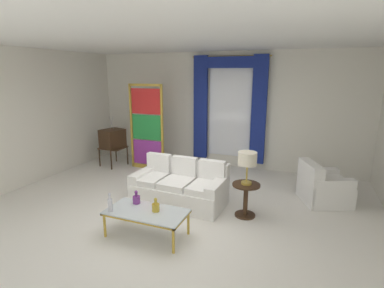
# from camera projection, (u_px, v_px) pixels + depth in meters

# --- Properties ---
(ground_plane) EXTENTS (16.00, 16.00, 0.00)m
(ground_plane) POSITION_uv_depth(u_px,v_px,m) (175.00, 210.00, 5.47)
(ground_plane) COLOR white
(wall_rear) EXTENTS (8.00, 0.12, 3.00)m
(wall_rear) POSITION_uv_depth(u_px,v_px,m) (223.00, 110.00, 7.89)
(wall_rear) COLOR white
(wall_rear) RESTS_ON ground
(wall_left) EXTENTS (0.12, 7.00, 3.00)m
(wall_left) POSITION_uv_depth(u_px,v_px,m) (44.00, 115.00, 6.99)
(wall_left) COLOR white
(wall_left) RESTS_ON ground
(ceiling_slab) EXTENTS (8.00, 7.60, 0.04)m
(ceiling_slab) POSITION_uv_depth(u_px,v_px,m) (191.00, 42.00, 5.49)
(ceiling_slab) COLOR white
(curtained_window) EXTENTS (2.00, 0.17, 2.70)m
(curtained_window) POSITION_uv_depth(u_px,v_px,m) (229.00, 102.00, 7.60)
(curtained_window) COLOR white
(curtained_window) RESTS_ON ground
(couch_white_long) EXTENTS (1.79, 0.99, 0.86)m
(couch_white_long) POSITION_uv_depth(u_px,v_px,m) (181.00, 187.00, 5.78)
(couch_white_long) COLOR white
(couch_white_long) RESTS_ON ground
(coffee_table) EXTENTS (1.24, 0.63, 0.41)m
(coffee_table) POSITION_uv_depth(u_px,v_px,m) (146.00, 213.00, 4.53)
(coffee_table) COLOR silver
(coffee_table) RESTS_ON ground
(bottle_blue_decanter) EXTENTS (0.12, 0.12, 0.22)m
(bottle_blue_decanter) POSITION_uv_depth(u_px,v_px,m) (136.00, 199.00, 4.78)
(bottle_blue_decanter) COLOR #753384
(bottle_blue_decanter) RESTS_ON coffee_table
(bottle_crystal_tall) EXTENTS (0.12, 0.12, 0.22)m
(bottle_crystal_tall) POSITION_uv_depth(u_px,v_px,m) (156.00, 207.00, 4.50)
(bottle_crystal_tall) COLOR gold
(bottle_crystal_tall) RESTS_ON coffee_table
(bottle_amber_squat) EXTENTS (0.07, 0.07, 0.30)m
(bottle_amber_squat) POSITION_uv_depth(u_px,v_px,m) (110.00, 204.00, 4.48)
(bottle_amber_squat) COLOR silver
(bottle_amber_squat) RESTS_ON coffee_table
(vintage_tv) EXTENTS (0.64, 0.70, 1.35)m
(vintage_tv) POSITION_uv_depth(u_px,v_px,m) (113.00, 139.00, 7.97)
(vintage_tv) COLOR #382314
(vintage_tv) RESTS_ON ground
(armchair_white) EXTENTS (1.07, 1.06, 0.80)m
(armchair_white) POSITION_uv_depth(u_px,v_px,m) (322.00, 188.00, 5.75)
(armchair_white) COLOR white
(armchair_white) RESTS_ON ground
(stained_glass_divider) EXTENTS (0.95, 0.05, 2.20)m
(stained_glass_divider) POSITION_uv_depth(u_px,v_px,m) (147.00, 129.00, 7.63)
(stained_glass_divider) COLOR gold
(stained_glass_divider) RESTS_ON ground
(peacock_figurine) EXTENTS (0.44, 0.60, 0.50)m
(peacock_figurine) POSITION_uv_depth(u_px,v_px,m) (152.00, 166.00, 7.33)
(peacock_figurine) COLOR beige
(peacock_figurine) RESTS_ON ground
(round_side_table) EXTENTS (0.48, 0.48, 0.59)m
(round_side_table) POSITION_uv_depth(u_px,v_px,m) (246.00, 197.00, 5.17)
(round_side_table) COLOR #382314
(round_side_table) RESTS_ON ground
(table_lamp_brass) EXTENTS (0.32, 0.32, 0.57)m
(table_lamp_brass) POSITION_uv_depth(u_px,v_px,m) (247.00, 160.00, 5.01)
(table_lamp_brass) COLOR #B29338
(table_lamp_brass) RESTS_ON round_side_table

